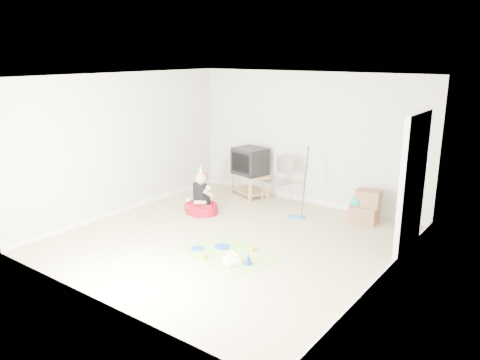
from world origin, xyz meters
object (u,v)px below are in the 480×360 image
Objects in this scene: crt_tv at (250,161)px; folding_chair at (277,182)px; seated_woman at (202,203)px; cardboard_boxes at (365,207)px; tv_stand at (250,183)px; birthday_cake at (231,261)px.

crt_tv reaches higher than folding_chair.
folding_chair is at bearing 51.78° from seated_woman.
seated_woman reaches higher than cardboard_boxes.
seated_woman is (-2.69, -1.33, -0.08)m from cardboard_boxes.
folding_chair reaches higher than seated_woman.
tv_stand is 0.95× the size of seated_woman.
birthday_cake is at bearing -38.33° from seated_woman.
crt_tv reaches higher than birthday_cake.
seated_woman is (-0.11, -1.43, -0.08)m from tv_stand.
cardboard_boxes is at bearing 71.95° from birthday_cake.
seated_woman is (-0.11, -1.43, -0.55)m from crt_tv.
seated_woman reaches higher than tv_stand.
tv_stand is 0.47m from crt_tv.
cardboard_boxes is 0.64× the size of seated_woman.
cardboard_boxes is at bearing 4.91° from folding_chair.
seated_woman is at bearing 141.67° from birthday_cake.
cardboard_boxes is (1.75, 0.15, -0.20)m from folding_chair.
crt_tv is 0.63× the size of folding_chair.
seated_woman is at bearing -81.93° from crt_tv.
cardboard_boxes is 1.87× the size of birthday_cake.
crt_tv is 0.90m from folding_chair.
folding_chair is 3.15× the size of birthday_cake.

